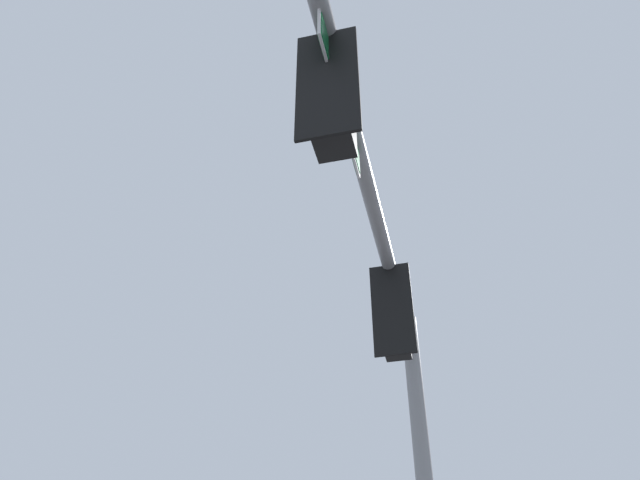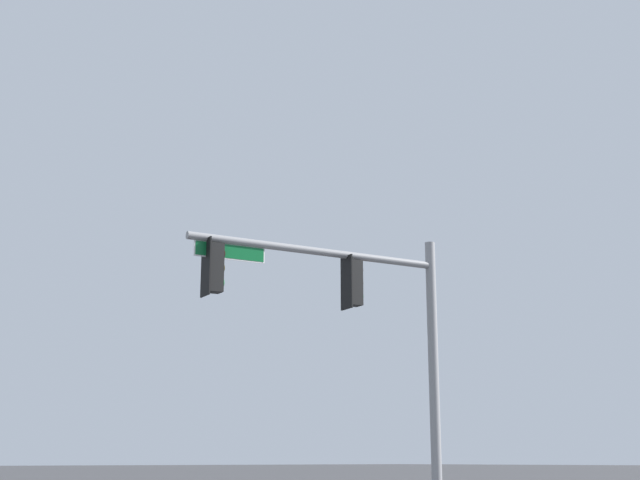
# 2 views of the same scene
# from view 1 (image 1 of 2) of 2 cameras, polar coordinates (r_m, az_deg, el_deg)

# --- Properties ---
(signal_pole_near) EXTENTS (6.58, 1.57, 6.67)m
(signal_pole_near) POSITION_cam_1_polar(r_m,az_deg,el_deg) (7.82, 7.32, -11.87)
(signal_pole_near) COLOR gray
(signal_pole_near) RESTS_ON ground_plane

